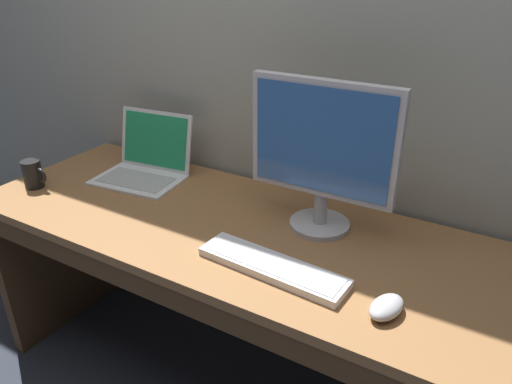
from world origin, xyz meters
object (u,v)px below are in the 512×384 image
laptop_white (146,162)px  wired_keyboard (272,267)px  external_monitor (322,151)px  coffee_mug (33,174)px  computer_mouse (386,307)px

laptop_white → wired_keyboard: (0.74, -0.32, -0.05)m
laptop_white → wired_keyboard: bearing=-23.1°
external_monitor → coffee_mug: size_ratio=4.33×
coffee_mug → computer_mouse: bearing=-1.7°
computer_mouse → coffee_mug: bearing=-167.6°
laptop_white → external_monitor: (0.76, -0.04, 0.21)m
laptop_white → external_monitor: size_ratio=0.74×
external_monitor → wired_keyboard: (-0.01, -0.28, -0.26)m
computer_mouse → external_monitor: bearing=150.6°
laptop_white → coffee_mug: size_ratio=3.20×
laptop_white → external_monitor: external_monitor is taller
wired_keyboard → computer_mouse: computer_mouse is taller
wired_keyboard → computer_mouse: bearing=-3.5°
coffee_mug → external_monitor: bearing=13.7°
wired_keyboard → coffee_mug: size_ratio=4.01×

